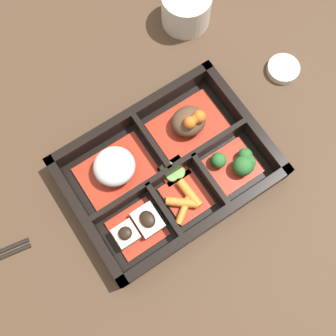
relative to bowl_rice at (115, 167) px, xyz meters
name	(u,v)px	position (x,y,z in m)	size (l,w,h in m)	color
ground_plane	(168,172)	(0.07, -0.04, -0.03)	(3.00, 3.00, 0.00)	#4C3523
bento_base	(168,172)	(0.07, -0.04, -0.03)	(0.30, 0.22, 0.01)	black
bento_rim	(169,170)	(0.07, -0.05, -0.01)	(0.30, 0.22, 0.04)	black
bowl_rice	(115,167)	(0.00, 0.00, 0.00)	(0.12, 0.08, 0.05)	#B22D19
bowl_stew	(189,122)	(0.14, 0.00, 0.00)	(0.12, 0.08, 0.05)	#B22D19
bowl_tofu	(138,227)	(-0.02, -0.09, -0.01)	(0.07, 0.07, 0.03)	#B22D19
bowl_carrots	(186,199)	(0.06, -0.10, -0.01)	(0.07, 0.07, 0.02)	#B22D19
bowl_greens	(238,164)	(0.16, -0.10, -0.01)	(0.07, 0.07, 0.04)	#B22D19
bowl_pickles	(173,172)	(0.07, -0.05, -0.01)	(0.04, 0.04, 0.01)	#B22D19
tea_cup	(186,8)	(0.25, 0.18, 0.00)	(0.09, 0.09, 0.06)	beige
sauce_dish	(283,69)	(0.33, 0.00, -0.02)	(0.05, 0.05, 0.01)	beige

